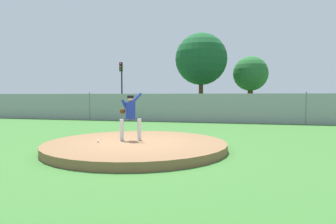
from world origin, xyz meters
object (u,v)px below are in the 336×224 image
Objects in this scene: parked_car_teal at (100,107)px; pitcher_youth at (130,113)px; baseball at (98,141)px; parked_car_champagne at (301,107)px; traffic_light_near at (121,79)px; traffic_cone_orange at (124,112)px; parked_car_navy at (217,108)px.

pitcher_youth is at bearing -59.80° from parked_car_teal.
baseball is 0.02× the size of parked_car_champagne.
traffic_light_near reaches higher than parked_car_champagne.
parked_car_teal is 8.53× the size of traffic_cone_orange.
traffic_cone_orange is at bearing 177.94° from parked_car_champagne.
traffic_light_near is at bearing 113.47° from pitcher_youth.
pitcher_youth is 16.43m from traffic_cone_orange.
parked_car_champagne is 14.50m from traffic_cone_orange.
parked_car_navy is 7.86× the size of traffic_cone_orange.
parked_car_teal is 10.15m from parked_car_navy.
parked_car_navy is at bearing 179.68° from parked_car_champagne.
parked_car_navy is 0.85× the size of traffic_light_near.
traffic_light_near is (-10.01, 4.17, 2.71)m from parked_car_navy.
pitcher_youth is 0.36× the size of parked_car_champagne.
parked_car_teal is at bearing 116.58° from baseball.
traffic_cone_orange is at bearing 112.92° from pitcher_youth.
baseball is at bearing -69.37° from traffic_light_near.
traffic_light_near is at bearing 110.63° from baseball.
parked_car_navy is at bearing -3.37° from traffic_cone_orange.
pitcher_youth is 0.34× the size of parked_car_teal.
baseball is 0.02× the size of parked_car_teal.
traffic_cone_orange is 5.20m from traffic_light_near.
parked_car_teal is at bearing -177.93° from parked_car_navy.
traffic_cone_orange is at bearing -64.32° from traffic_light_near.
parked_car_teal is 1.07× the size of parked_car_champagne.
parked_car_navy reaches higher than traffic_cone_orange.
baseball is 16.71m from traffic_cone_orange.
pitcher_youth is 16.50m from parked_car_teal.
parked_car_teal is at bearing -155.91° from traffic_cone_orange.
traffic_light_near is at bearing 157.40° from parked_car_navy.
baseball is 17.68m from parked_car_champagne.
parked_car_champagne is 7.99× the size of traffic_cone_orange.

